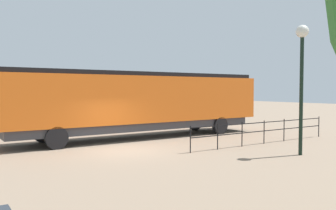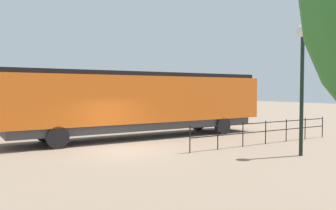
% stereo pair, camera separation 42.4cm
% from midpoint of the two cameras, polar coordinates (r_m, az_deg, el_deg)
% --- Properties ---
extents(ground_plane, '(120.00, 120.00, 0.00)m').
position_cam_midpoint_polar(ground_plane, '(16.54, -7.76, -7.48)').
color(ground_plane, '#84705B').
extents(locomotive, '(2.94, 16.41, 3.89)m').
position_cam_midpoint_polar(locomotive, '(20.86, -4.28, 0.70)').
color(locomotive, orange).
rests_on(locomotive, ground_plane).
extents(lamp_post, '(0.55, 0.55, 5.67)m').
position_cam_midpoint_polar(lamp_post, '(16.15, 20.49, 6.91)').
color(lamp_post, black).
rests_on(lamp_post, ground_plane).
extents(platform_fence, '(0.05, 9.89, 1.24)m').
position_cam_midpoint_polar(platform_fence, '(19.05, 14.94, -3.82)').
color(platform_fence, black).
rests_on(platform_fence, ground_plane).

